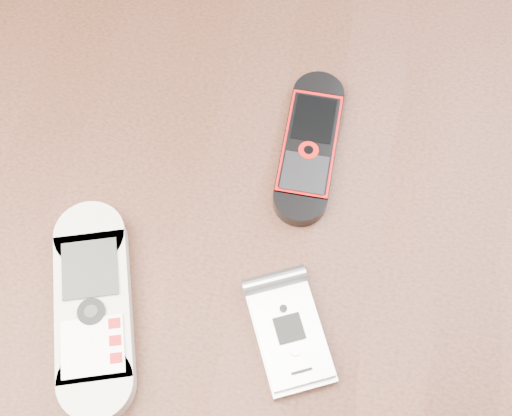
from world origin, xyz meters
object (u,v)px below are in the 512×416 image
object	(u,v)px
nokia_black_red	(310,145)
motorola_razr	(290,334)
table	(251,256)
nokia_white	(93,307)

from	to	relation	value
nokia_black_red	motorola_razr	size ratio (longest dim) A/B	1.51
table	motorola_razr	size ratio (longest dim) A/B	11.96
table	motorola_razr	xyz separation A→B (m)	(0.05, -0.10, 0.11)
nokia_white	motorola_razr	world-z (taller)	nokia_white
nokia_white	motorola_razr	xyz separation A→B (m)	(0.16, 0.01, -0.00)
nokia_white	nokia_black_red	bearing A→B (deg)	32.54
nokia_black_red	motorola_razr	bearing A→B (deg)	-86.55
nokia_white	nokia_black_red	size ratio (longest dim) A/B	1.17
table	nokia_white	size ratio (longest dim) A/B	6.73
table	motorola_razr	distance (m)	0.16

